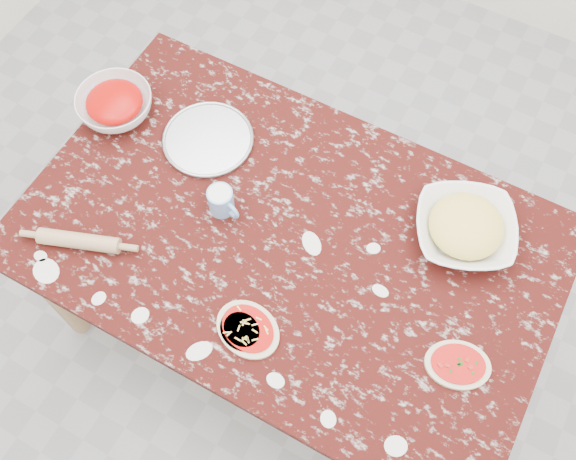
# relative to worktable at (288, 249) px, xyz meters

# --- Properties ---
(ground) EXTENTS (4.00, 4.00, 0.00)m
(ground) POSITION_rel_worktable_xyz_m (0.00, 0.00, -0.67)
(ground) COLOR gray
(worktable) EXTENTS (1.60, 1.00, 0.75)m
(worktable) POSITION_rel_worktable_xyz_m (0.00, 0.00, 0.00)
(worktable) COLOR black
(worktable) RESTS_ON ground
(pizza_tray) EXTENTS (0.30, 0.30, 0.01)m
(pizza_tray) POSITION_rel_worktable_xyz_m (-0.40, 0.18, 0.09)
(pizza_tray) COLOR #B2B2B7
(pizza_tray) RESTS_ON worktable
(sauce_bowl) EXTENTS (0.32, 0.32, 0.08)m
(sauce_bowl) POSITION_rel_worktable_xyz_m (-0.72, 0.14, 0.12)
(sauce_bowl) COLOR white
(sauce_bowl) RESTS_ON worktable
(cheese_bowl) EXTENTS (0.39, 0.39, 0.07)m
(cheese_bowl) POSITION_rel_worktable_xyz_m (0.46, 0.26, 0.12)
(cheese_bowl) COLOR white
(cheese_bowl) RESTS_ON worktable
(flour_mug) EXTENTS (0.12, 0.08, 0.09)m
(flour_mug) POSITION_rel_worktable_xyz_m (-0.22, -0.01, 0.13)
(flour_mug) COLOR #74A1DB
(flour_mug) RESTS_ON worktable
(pizza_left) EXTENTS (0.22, 0.19, 0.02)m
(pizza_left) POSITION_rel_worktable_xyz_m (0.04, -0.31, 0.09)
(pizza_left) COLOR beige
(pizza_left) RESTS_ON worktable
(pizza_mid) EXTENTS (0.16, 0.15, 0.02)m
(pizza_mid) POSITION_rel_worktable_xyz_m (0.03, -0.32, 0.09)
(pizza_mid) COLOR beige
(pizza_mid) RESTS_ON worktable
(pizza_right) EXTENTS (0.22, 0.19, 0.02)m
(pizza_right) POSITION_rel_worktable_xyz_m (0.59, -0.12, 0.09)
(pizza_right) COLOR beige
(pizza_right) RESTS_ON worktable
(rolling_pin) EXTENTS (0.25, 0.13, 0.05)m
(rolling_pin) POSITION_rel_worktable_xyz_m (-0.53, -0.32, 0.11)
(rolling_pin) COLOR tan
(rolling_pin) RESTS_ON worktable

